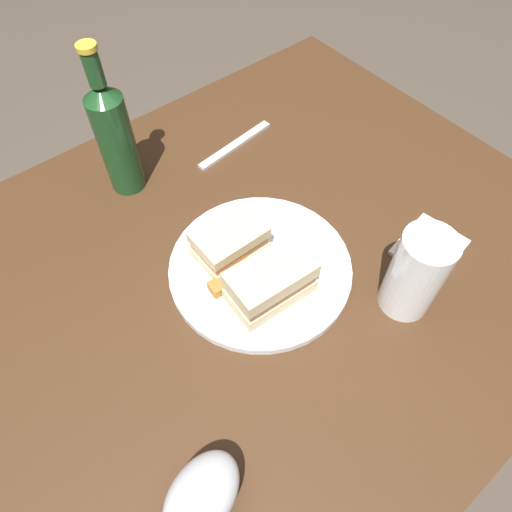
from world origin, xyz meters
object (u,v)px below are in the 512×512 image
at_px(napkin, 429,247).
at_px(gravy_boat, 201,497).
at_px(sandwich_half_right, 270,282).
at_px(plate, 259,269).
at_px(sandwich_half_left, 229,242).
at_px(fork, 235,145).
at_px(cider_bottle, 115,136).
at_px(pint_glass, 414,277).

bearing_deg(napkin, gravy_boat, 7.88).
relative_size(sandwich_half_right, gravy_boat, 1.01).
distance_m(plate, sandwich_half_left, 0.06).
height_order(sandwich_half_left, napkin, sandwich_half_left).
bearing_deg(gravy_boat, fork, -131.11).
bearing_deg(fork, cider_bottle, -17.85).
bearing_deg(fork, gravy_boat, 42.49).
relative_size(gravy_boat, napkin, 1.16).
distance_m(sandwich_half_left, fork, 0.27).
relative_size(plate, sandwich_half_right, 2.25).
xyz_separation_m(gravy_boat, napkin, (-0.51, -0.07, -0.03)).
height_order(sandwich_half_left, fork, sandwich_half_left).
height_order(sandwich_half_left, sandwich_half_right, sandwich_half_right).
relative_size(pint_glass, gravy_boat, 1.17).
relative_size(sandwich_half_left, pint_glass, 0.71).
distance_m(sandwich_half_left, pint_glass, 0.28).
bearing_deg(plate, napkin, 149.78).
bearing_deg(sandwich_half_right, plate, -112.22).
xyz_separation_m(plate, sandwich_half_right, (0.02, 0.05, 0.04)).
bearing_deg(gravy_boat, sandwich_half_right, -145.76).
xyz_separation_m(pint_glass, napkin, (-0.11, -0.04, -0.06)).
relative_size(sandwich_half_left, napkin, 0.97).
bearing_deg(pint_glass, sandwich_half_left, -55.95).
relative_size(pint_glass, cider_bottle, 0.55).
distance_m(sandwich_half_right, pint_glass, 0.20).
xyz_separation_m(sandwich_half_right, fork, (-0.17, -0.31, -0.04)).
bearing_deg(sandwich_half_left, plate, 111.58).
bearing_deg(plate, fork, -120.22).
height_order(pint_glass, cider_bottle, cider_bottle).
distance_m(plate, napkin, 0.28).
xyz_separation_m(gravy_boat, cider_bottle, (-0.20, -0.51, 0.07)).
relative_size(gravy_boat, cider_bottle, 0.47).
xyz_separation_m(sandwich_half_right, cider_bottle, (0.04, -0.35, 0.06)).
bearing_deg(sandwich_half_left, pint_glass, 124.05).
bearing_deg(sandwich_half_right, napkin, 160.66).
bearing_deg(gravy_boat, sandwich_half_left, -132.44).
xyz_separation_m(sandwich_half_right, pint_glass, (-0.16, 0.13, 0.02)).
bearing_deg(sandwich_half_right, fork, -119.00).
distance_m(sandwich_half_right, napkin, 0.28).
height_order(sandwich_half_left, gravy_boat, sandwich_half_left).
height_order(cider_bottle, napkin, cider_bottle).
height_order(sandwich_half_right, fork, sandwich_half_right).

